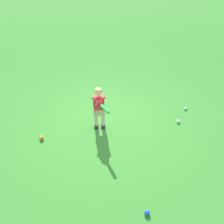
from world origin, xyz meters
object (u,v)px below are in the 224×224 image
(play_ball_behind_batter, at_px, (42,138))
(play_ball_center_lawn, at_px, (185,108))
(play_ball_midfield, at_px, (178,121))
(play_ball_by_bucket, at_px, (147,212))
(child_batter, at_px, (99,105))

(play_ball_behind_batter, height_order, play_ball_center_lawn, play_ball_behind_batter)
(play_ball_center_lawn, height_order, play_ball_midfield, play_ball_midfield)
(play_ball_midfield, bearing_deg, play_ball_by_bucket, -20.29)
(play_ball_by_bucket, xyz_separation_m, play_ball_midfield, (-2.52, 0.93, -0.01))
(child_batter, distance_m, play_ball_center_lawn, 2.44)
(play_ball_center_lawn, height_order, play_ball_by_bucket, play_ball_by_bucket)
(play_ball_midfield, bearing_deg, play_ball_behind_batter, -76.47)
(play_ball_behind_batter, relative_size, play_ball_center_lawn, 1.32)
(play_ball_center_lawn, relative_size, play_ball_midfield, 0.94)
(play_ball_behind_batter, relative_size, play_ball_midfield, 1.24)
(play_ball_by_bucket, height_order, play_ball_midfield, play_ball_by_bucket)
(play_ball_midfield, bearing_deg, play_ball_center_lawn, 153.78)
(play_ball_by_bucket, bearing_deg, child_batter, -156.12)
(child_batter, relative_size, play_ball_midfield, 13.03)
(play_ball_behind_batter, bearing_deg, play_ball_midfield, 103.53)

